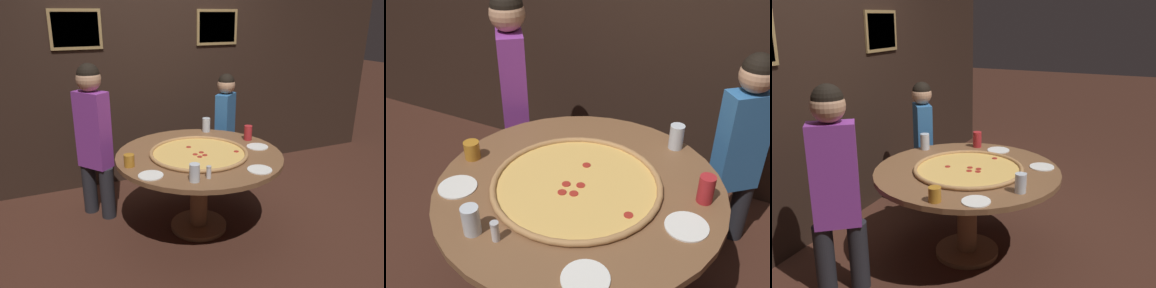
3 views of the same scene
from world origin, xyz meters
TOP-DOWN VIEW (x-y plane):
  - ground_plane at (0.00, 0.00)m, footprint 24.00×24.00m
  - back_wall at (0.00, 1.33)m, footprint 6.40×0.08m
  - dining_table at (0.00, 0.00)m, footprint 1.46×1.46m
  - giant_pizza at (-0.01, -0.02)m, footprint 0.86×0.86m
  - drink_cup_far_right at (-0.64, -0.05)m, footprint 0.09×0.09m
  - drink_cup_near_right at (0.59, 0.16)m, footprint 0.08×0.08m
  - drink_cup_far_left at (0.33, 0.56)m, footprint 0.08×0.08m
  - drink_cup_front_edge at (-0.27, -0.51)m, footprint 0.08×0.08m
  - white_plate_beside_cup at (0.56, -0.06)m, footprint 0.20×0.20m
  - white_plate_left_side at (0.29, -0.52)m, footprint 0.20×0.20m
  - white_plate_far_back at (-0.53, -0.30)m, footprint 0.19×0.19m
  - condiment_shaker at (-0.15, -0.50)m, footprint 0.04×0.04m
  - diner_centre_back at (-0.81, 0.62)m, footprint 0.33×0.38m
  - diner_side_right at (0.66, 0.77)m, footprint 0.32×0.30m

SIDE VIEW (x-z plane):
  - ground_plane at x=0.00m, z-range 0.00..0.00m
  - dining_table at x=0.00m, z-range 0.23..0.97m
  - diner_side_right at x=0.66m, z-range 0.09..1.38m
  - white_plate_beside_cup at x=0.56m, z-range 0.74..0.75m
  - white_plate_left_side at x=0.29m, z-range 0.74..0.75m
  - white_plate_far_back at x=-0.53m, z-range 0.74..0.75m
  - giant_pizza at x=-0.01m, z-range 0.74..0.77m
  - condiment_shaker at x=-0.15m, z-range 0.74..0.84m
  - drink_cup_far_right at x=-0.64m, z-range 0.74..0.84m
  - drink_cup_front_edge at x=-0.27m, z-range 0.74..0.88m
  - drink_cup_near_right at x=0.59m, z-range 0.74..0.88m
  - drink_cup_far_left at x=0.33m, z-range 0.74..0.88m
  - diner_centre_back at x=-0.81m, z-range 0.10..1.59m
  - back_wall at x=0.00m, z-range 0.00..2.60m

